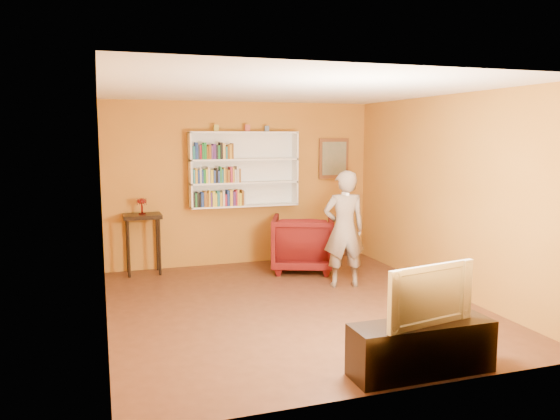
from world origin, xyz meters
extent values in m
cube|color=#4A2917|center=(0.00, 0.00, -0.06)|extent=(5.30, 5.80, 0.12)
cube|color=#AD6B20|center=(0.00, 2.52, 1.35)|extent=(5.30, 0.04, 2.70)
cube|color=#AD6B20|center=(0.00, -2.52, 1.35)|extent=(5.30, 0.04, 2.70)
cube|color=#AD6B20|center=(-2.27, 0.00, 1.35)|extent=(0.04, 5.80, 2.70)
cube|color=#AD6B20|center=(2.27, 0.00, 1.35)|extent=(0.04, 5.80, 2.70)
cube|color=white|center=(0.00, 0.00, 2.73)|extent=(5.30, 5.80, 0.06)
cube|color=white|center=(0.00, 2.48, 1.60)|extent=(1.80, 0.03, 1.20)
cube|color=white|center=(-0.89, 2.35, 1.60)|extent=(0.03, 0.28, 1.20)
cube|color=white|center=(0.89, 2.35, 1.60)|extent=(0.03, 0.28, 1.20)
cube|color=white|center=(0.00, 2.35, 1.00)|extent=(1.80, 0.28, 0.03)
cube|color=white|center=(0.00, 2.35, 1.38)|extent=(1.80, 0.28, 0.03)
cube|color=white|center=(0.00, 2.35, 1.76)|extent=(1.80, 0.28, 0.03)
cube|color=white|center=(0.00, 2.35, 2.20)|extent=(1.80, 0.28, 0.03)
cube|color=black|center=(-0.85, 2.30, 1.13)|extent=(0.02, 0.15, 0.22)
cube|color=#1A782D|center=(-0.82, 2.30, 1.12)|extent=(0.02, 0.16, 0.22)
cube|color=black|center=(-0.79, 2.31, 1.14)|extent=(0.02, 0.18, 0.25)
cube|color=black|center=(-0.76, 2.31, 1.13)|extent=(0.03, 0.19, 0.22)
cube|color=navy|center=(-0.72, 2.30, 1.13)|extent=(0.04, 0.17, 0.23)
cube|color=brown|center=(-0.67, 2.31, 1.14)|extent=(0.04, 0.17, 0.25)
cube|color=brown|center=(-0.63, 2.30, 1.12)|extent=(0.02, 0.16, 0.22)
cube|color=gold|center=(-0.60, 2.30, 1.14)|extent=(0.03, 0.16, 0.26)
cube|color=#4B246E|center=(-0.57, 2.29, 1.13)|extent=(0.03, 0.15, 0.22)
cube|color=yellow|center=(-0.53, 2.30, 1.14)|extent=(0.04, 0.15, 0.25)
cube|color=yellow|center=(-0.50, 2.31, 1.12)|extent=(0.03, 0.19, 0.21)
cube|color=#21707A|center=(-0.46, 2.30, 1.14)|extent=(0.04, 0.16, 0.25)
cube|color=gold|center=(-0.42, 2.30, 1.13)|extent=(0.04, 0.16, 0.23)
cube|color=beige|center=(-0.37, 2.31, 1.14)|extent=(0.04, 0.17, 0.26)
cube|color=maroon|center=(-0.34, 2.30, 1.11)|extent=(0.03, 0.15, 0.19)
cube|color=navy|center=(-0.30, 2.31, 1.14)|extent=(0.04, 0.17, 0.26)
cube|color=gold|center=(-0.25, 2.30, 1.14)|extent=(0.04, 0.16, 0.26)
cube|color=#4B246E|center=(-0.20, 2.30, 1.13)|extent=(0.04, 0.16, 0.23)
cube|color=maroon|center=(-0.16, 2.30, 1.14)|extent=(0.02, 0.15, 0.25)
cube|color=gold|center=(-0.13, 2.29, 1.15)|extent=(0.03, 0.15, 0.26)
cube|color=yellow|center=(-0.10, 2.29, 1.12)|extent=(0.04, 0.15, 0.20)
cube|color=brown|center=(-0.06, 2.31, 1.14)|extent=(0.03, 0.17, 0.25)
cube|color=beige|center=(-0.03, 2.30, 1.13)|extent=(0.02, 0.17, 0.23)
cube|color=#21707A|center=(-0.84, 2.31, 1.50)|extent=(0.03, 0.19, 0.22)
cube|color=gold|center=(-0.81, 2.30, 1.51)|extent=(0.03, 0.16, 0.24)
cube|color=navy|center=(-0.77, 2.31, 1.50)|extent=(0.03, 0.17, 0.21)
cube|color=beige|center=(-0.74, 2.31, 1.52)|extent=(0.02, 0.17, 0.25)
cube|color=navy|center=(-0.71, 2.31, 1.50)|extent=(0.03, 0.19, 0.21)
cube|color=#1A782D|center=(-0.68, 2.29, 1.50)|extent=(0.03, 0.15, 0.22)
cube|color=yellow|center=(-0.64, 2.30, 1.51)|extent=(0.03, 0.16, 0.22)
cube|color=beige|center=(-0.61, 2.31, 1.52)|extent=(0.03, 0.18, 0.26)
cube|color=yellow|center=(-0.56, 2.31, 1.50)|extent=(0.04, 0.18, 0.21)
cube|color=navy|center=(-0.52, 2.31, 1.49)|extent=(0.03, 0.19, 0.20)
cube|color=black|center=(-0.48, 2.30, 1.51)|extent=(0.03, 0.17, 0.23)
cube|color=navy|center=(-0.45, 2.29, 1.49)|extent=(0.03, 0.15, 0.20)
cube|color=#1A782D|center=(-0.42, 2.30, 1.53)|extent=(0.02, 0.15, 0.26)
cube|color=#21707A|center=(-0.39, 2.31, 1.50)|extent=(0.03, 0.17, 0.22)
cube|color=gold|center=(-0.35, 2.30, 1.52)|extent=(0.02, 0.15, 0.25)
cube|color=brown|center=(-0.33, 2.30, 1.51)|extent=(0.03, 0.16, 0.23)
cube|color=brown|center=(-0.29, 2.31, 1.50)|extent=(0.04, 0.17, 0.21)
cube|color=maroon|center=(-0.24, 2.31, 1.52)|extent=(0.04, 0.17, 0.26)
cube|color=gold|center=(-0.21, 2.29, 1.51)|extent=(0.02, 0.15, 0.24)
cube|color=beige|center=(-0.18, 2.30, 1.50)|extent=(0.03, 0.16, 0.21)
cube|color=beige|center=(-0.14, 2.31, 1.52)|extent=(0.04, 0.18, 0.26)
cube|color=brown|center=(-0.10, 2.30, 1.51)|extent=(0.03, 0.17, 0.22)
cube|color=#21707A|center=(-0.84, 2.31, 1.88)|extent=(0.04, 0.18, 0.21)
cube|color=navy|center=(-0.80, 2.29, 1.91)|extent=(0.04, 0.15, 0.27)
cube|color=black|center=(-0.76, 2.30, 1.89)|extent=(0.02, 0.16, 0.23)
cube|color=maroon|center=(-0.73, 2.30, 1.89)|extent=(0.03, 0.16, 0.23)
cube|color=#1A782D|center=(-0.70, 2.30, 1.90)|extent=(0.02, 0.15, 0.24)
cube|color=#1A782D|center=(-0.66, 2.30, 1.91)|extent=(0.04, 0.16, 0.27)
cube|color=brown|center=(-0.62, 2.31, 1.88)|extent=(0.03, 0.17, 0.21)
cube|color=brown|center=(-0.59, 2.31, 1.89)|extent=(0.04, 0.18, 0.23)
cube|color=#4B246E|center=(-0.55, 2.30, 1.88)|extent=(0.02, 0.17, 0.22)
cube|color=#4B246E|center=(-0.51, 2.30, 1.90)|extent=(0.04, 0.16, 0.24)
cube|color=black|center=(-0.47, 2.30, 1.88)|extent=(0.03, 0.15, 0.21)
cube|color=#1A782D|center=(-0.44, 2.31, 1.88)|extent=(0.03, 0.18, 0.22)
cube|color=black|center=(-0.40, 2.31, 1.91)|extent=(0.04, 0.17, 0.27)
cube|color=gold|center=(-0.36, 2.30, 1.90)|extent=(0.04, 0.17, 0.25)
cube|color=#21707A|center=(-0.32, 2.30, 1.87)|extent=(0.03, 0.17, 0.20)
cube|color=brown|center=(-0.28, 2.30, 1.88)|extent=(0.03, 0.15, 0.22)
cube|color=gold|center=(-0.25, 2.30, 1.89)|extent=(0.03, 0.15, 0.23)
cube|color=brown|center=(-0.21, 2.31, 1.90)|extent=(0.02, 0.17, 0.25)
cube|color=#A4962E|center=(-0.46, 2.35, 2.27)|extent=(0.08, 0.08, 0.11)
cube|color=#A84638|center=(0.06, 2.35, 2.27)|extent=(0.08, 0.08, 0.11)
cube|color=slate|center=(0.39, 2.35, 2.26)|extent=(0.07, 0.07, 0.09)
cube|color=brown|center=(1.65, 2.46, 1.75)|extent=(0.55, 0.04, 0.70)
cube|color=gray|center=(1.65, 2.44, 1.75)|extent=(0.45, 0.02, 0.58)
cylinder|color=black|center=(-1.89, 2.08, 0.44)|extent=(0.04, 0.04, 0.88)
cylinder|color=black|center=(-1.43, 2.08, 0.44)|extent=(0.04, 0.04, 0.88)
cylinder|color=black|center=(-1.89, 2.42, 0.44)|extent=(0.04, 0.04, 0.88)
cylinder|color=black|center=(-1.43, 2.42, 0.44)|extent=(0.04, 0.04, 0.88)
cube|color=black|center=(-1.66, 2.25, 0.91)|extent=(0.58, 0.44, 0.06)
cylinder|color=maroon|center=(-1.66, 2.25, 0.95)|extent=(0.11, 0.11, 0.02)
cylinder|color=maroon|center=(-1.66, 2.25, 1.03)|extent=(0.03, 0.03, 0.13)
ellipsoid|color=maroon|center=(-1.66, 2.25, 1.14)|extent=(0.14, 0.14, 0.09)
cylinder|color=#FFE0AE|center=(-1.59, 2.25, 1.14)|extent=(0.01, 0.01, 0.11)
cylinder|color=#FFE0AE|center=(-1.60, 2.29, 1.14)|extent=(0.01, 0.01, 0.11)
cylinder|color=#FFE0AE|center=(-1.62, 2.31, 1.14)|extent=(0.01, 0.01, 0.11)
cylinder|color=#FFE0AE|center=(-1.66, 2.32, 1.14)|extent=(0.01, 0.01, 0.11)
cylinder|color=#FFE0AE|center=(-1.70, 2.31, 1.14)|extent=(0.01, 0.01, 0.11)
cylinder|color=#FFE0AE|center=(-1.72, 2.29, 1.14)|extent=(0.01, 0.01, 0.11)
cylinder|color=#FFE0AE|center=(-1.73, 2.25, 1.14)|extent=(0.01, 0.01, 0.11)
cylinder|color=#FFE0AE|center=(-1.72, 2.21, 1.14)|extent=(0.01, 0.01, 0.11)
cylinder|color=#FFE0AE|center=(-1.70, 2.19, 1.14)|extent=(0.01, 0.01, 0.11)
cylinder|color=#FFE0AE|center=(-1.66, 2.18, 1.14)|extent=(0.01, 0.01, 0.11)
cylinder|color=#FFE0AE|center=(-1.62, 2.19, 1.14)|extent=(0.01, 0.01, 0.11)
cylinder|color=#FFE0AE|center=(-1.60, 2.21, 1.14)|extent=(0.01, 0.01, 0.11)
imported|color=#3F0407|center=(0.78, 1.67, 0.44)|extent=(1.24, 1.26, 0.89)
imported|color=#746455|center=(1.01, 0.61, 0.83)|extent=(0.67, 0.50, 1.67)
cube|color=white|center=(0.85, 0.27, 1.38)|extent=(0.04, 0.15, 0.04)
cube|color=black|center=(0.45, -2.25, 0.24)|extent=(1.34, 0.40, 0.48)
imported|color=black|center=(0.45, -2.25, 0.75)|extent=(0.97, 0.31, 0.55)
camera|label=1|loc=(-2.26, -6.34, 2.16)|focal=35.00mm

